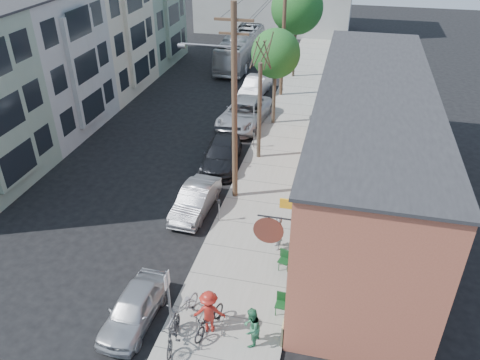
% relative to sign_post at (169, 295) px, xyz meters
% --- Properties ---
extents(ground, '(120.00, 120.00, 0.00)m').
position_rel_sign_post_xyz_m(ground, '(-2.35, 5.07, -1.83)').
color(ground, black).
extents(sidewalk, '(4.50, 58.00, 0.15)m').
position_rel_sign_post_xyz_m(sidewalk, '(1.90, 16.07, -1.76)').
color(sidewalk, gray).
rests_on(sidewalk, ground).
extents(cafe_building, '(6.60, 20.20, 6.61)m').
position_rel_sign_post_xyz_m(cafe_building, '(6.64, 10.06, 1.47)').
color(cafe_building, '#AB573F').
rests_on(cafe_building, ground).
extents(apartment_row, '(6.30, 32.00, 9.00)m').
position_rel_sign_post_xyz_m(apartment_row, '(-14.20, 19.07, 2.67)').
color(apartment_row, gray).
rests_on(apartment_row, ground).
extents(sign_post, '(0.07, 0.45, 2.80)m').
position_rel_sign_post_xyz_m(sign_post, '(0.00, 0.00, 0.00)').
color(sign_post, slate).
rests_on(sign_post, sidewalk).
extents(parking_meter_near, '(0.14, 0.14, 1.24)m').
position_rel_sign_post_xyz_m(parking_meter_near, '(-0.10, 6.94, -0.85)').
color(parking_meter_near, slate).
rests_on(parking_meter_near, sidewalk).
extents(parking_meter_far, '(0.14, 0.14, 1.24)m').
position_rel_sign_post_xyz_m(parking_meter_far, '(-0.10, 15.16, -0.85)').
color(parking_meter_far, slate).
rests_on(parking_meter_far, sidewalk).
extents(utility_pole_near, '(3.57, 0.28, 10.00)m').
position_rel_sign_post_xyz_m(utility_pole_near, '(0.04, 9.40, 3.58)').
color(utility_pole_near, '#503A28').
rests_on(utility_pole_near, sidewalk).
extents(utility_pole_far, '(1.80, 0.28, 10.00)m').
position_rel_sign_post_xyz_m(utility_pole_far, '(0.10, 24.90, 3.51)').
color(utility_pole_far, '#503A28').
rests_on(utility_pole_far, sidewalk).
extents(tree_bare, '(0.24, 0.24, 5.91)m').
position_rel_sign_post_xyz_m(tree_bare, '(0.45, 14.02, 1.27)').
color(tree_bare, '#44392C').
rests_on(tree_bare, sidewalk).
extents(tree_leafy_mid, '(3.26, 3.26, 6.59)m').
position_rel_sign_post_xyz_m(tree_leafy_mid, '(0.45, 19.30, 3.25)').
color(tree_leafy_mid, '#44392C').
rests_on(tree_leafy_mid, sidewalk).
extents(tree_leafy_far, '(4.37, 4.37, 8.07)m').
position_rel_sign_post_xyz_m(tree_leafy_far, '(0.45, 29.72, 4.19)').
color(tree_leafy_far, '#44392C').
rests_on(tree_leafy_far, sidewalk).
extents(patio_chair_a, '(0.62, 0.62, 0.88)m').
position_rel_sign_post_xyz_m(patio_chair_a, '(3.56, 4.22, -1.24)').
color(patio_chair_a, '#103C19').
rests_on(patio_chair_a, sidewalk).
extents(patio_chair_b, '(0.53, 0.53, 0.88)m').
position_rel_sign_post_xyz_m(patio_chair_b, '(3.85, 1.69, -1.24)').
color(patio_chair_b, '#103C19').
rests_on(patio_chair_b, sidewalk).
extents(patron_grey, '(0.63, 0.73, 1.70)m').
position_rel_sign_post_xyz_m(patron_grey, '(3.05, 5.53, -0.83)').
color(patron_grey, slate).
rests_on(patron_grey, sidewalk).
extents(patron_green, '(0.75, 0.90, 1.66)m').
position_rel_sign_post_xyz_m(patron_green, '(3.03, -0.01, -0.85)').
color(patron_green, '#317C51').
rests_on(patron_green, sidewalk).
extents(cyclist, '(1.30, 0.92, 1.83)m').
position_rel_sign_post_xyz_m(cyclist, '(1.39, 0.27, -0.77)').
color(cyclist, maroon).
rests_on(cyclist, sidewalk).
extents(cyclist_bike, '(1.17, 2.06, 1.02)m').
position_rel_sign_post_xyz_m(cyclist_bike, '(1.39, 0.27, -1.17)').
color(cyclist_bike, black).
rests_on(cyclist_bike, sidewalk).
extents(parked_bike_a, '(0.77, 1.98, 1.16)m').
position_rel_sign_post_xyz_m(parked_bike_a, '(0.33, -0.65, -1.10)').
color(parked_bike_a, black).
rests_on(parked_bike_a, sidewalk).
extents(parked_bike_b, '(1.16, 2.10, 1.05)m').
position_rel_sign_post_xyz_m(parked_bike_b, '(0.29, 0.55, -1.16)').
color(parked_bike_b, slate).
rests_on(parked_bike_b, sidewalk).
extents(car_0, '(1.67, 3.92, 1.32)m').
position_rel_sign_post_xyz_m(car_0, '(-1.55, 0.15, -1.17)').
color(car_0, '#B1B3B9').
rests_on(car_0, ground).
extents(car_1, '(1.68, 4.28, 1.39)m').
position_rel_sign_post_xyz_m(car_1, '(-1.55, 7.66, -1.14)').
color(car_1, '#94959B').
rests_on(car_1, ground).
extents(car_2, '(2.52, 5.15, 1.44)m').
position_rel_sign_post_xyz_m(car_2, '(-1.55, 12.75, -1.11)').
color(car_2, black).
rests_on(car_2, ground).
extents(car_3, '(3.29, 6.31, 1.70)m').
position_rel_sign_post_xyz_m(car_3, '(-1.55, 18.79, -0.98)').
color(car_3, '#AEB0B6').
rests_on(car_3, ground).
extents(car_4, '(2.01, 4.69, 1.50)m').
position_rel_sign_post_xyz_m(car_4, '(-1.97, 24.62, -1.08)').
color(car_4, '#A3A4AA').
rests_on(car_4, ground).
extents(bus, '(2.63, 10.77, 2.99)m').
position_rel_sign_post_xyz_m(bus, '(-5.07, 32.50, -0.34)').
color(bus, silver).
rests_on(bus, ground).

